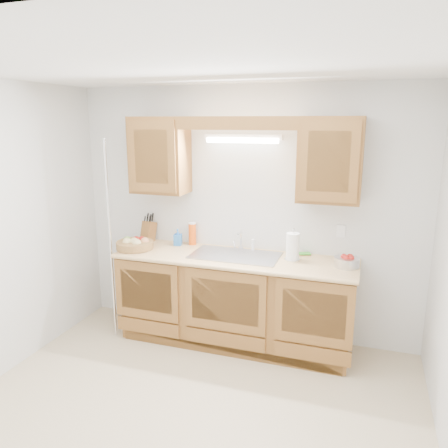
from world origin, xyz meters
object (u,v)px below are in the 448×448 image
at_px(knife_block, 149,231).
at_px(paper_towel, 293,247).
at_px(fruit_basket, 135,244).
at_px(apple_bowl, 347,261).

bearing_deg(knife_block, paper_towel, 4.89).
xyz_separation_m(fruit_basket, apple_bowl, (2.06, 0.10, -0.00)).
relative_size(knife_block, paper_towel, 1.04).
distance_m(knife_block, apple_bowl, 2.07).
height_order(paper_towel, apple_bowl, paper_towel).
relative_size(knife_block, apple_bowl, 1.10).
height_order(fruit_basket, paper_towel, paper_towel).
bearing_deg(fruit_basket, paper_towel, 5.14).
distance_m(fruit_basket, paper_towel, 1.58).
xyz_separation_m(paper_towel, apple_bowl, (0.49, -0.04, -0.08)).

